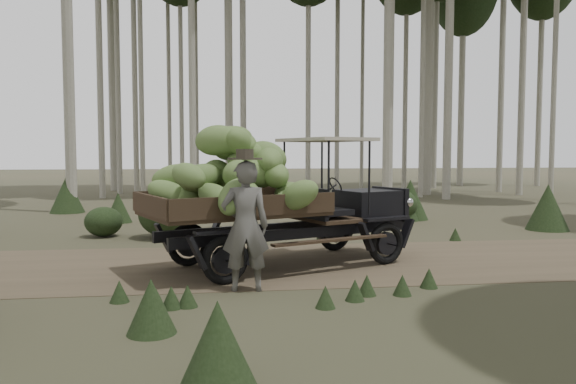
% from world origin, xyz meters
% --- Properties ---
extents(ground, '(120.00, 120.00, 0.00)m').
position_xyz_m(ground, '(0.00, 0.00, 0.00)').
color(ground, '#473D2B').
rests_on(ground, ground).
extents(dirt_track, '(70.00, 4.00, 0.01)m').
position_xyz_m(dirt_track, '(0.00, 0.00, 0.00)').
color(dirt_track, brown).
rests_on(dirt_track, ground).
extents(banana_truck, '(5.19, 3.52, 2.52)m').
position_xyz_m(banana_truck, '(-2.05, -0.49, 1.48)').
color(banana_truck, black).
rests_on(banana_truck, ground).
extents(farmer, '(0.70, 0.52, 2.08)m').
position_xyz_m(farmer, '(-2.40, -1.93, 0.98)').
color(farmer, '#52504B').
rests_on(farmer, ground).
extents(undergrowth, '(20.23, 24.51, 1.39)m').
position_xyz_m(undergrowth, '(-2.98, -0.74, 0.53)').
color(undergrowth, '#233319').
rests_on(undergrowth, ground).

